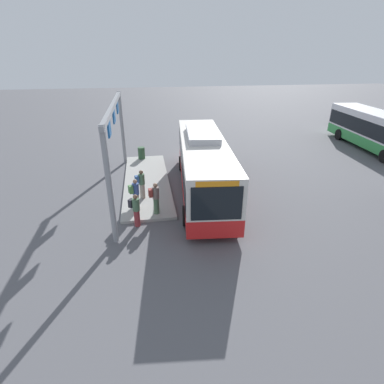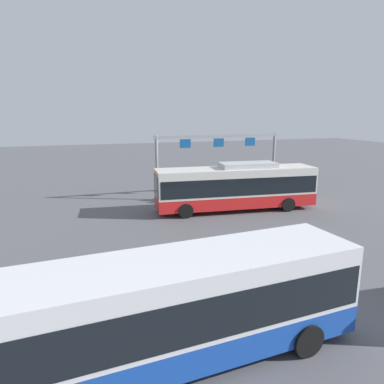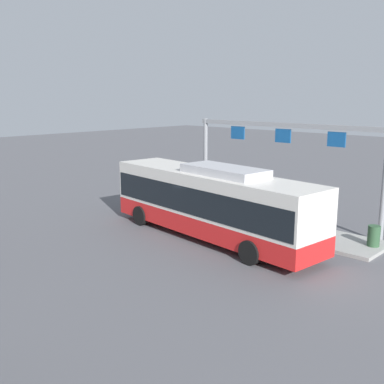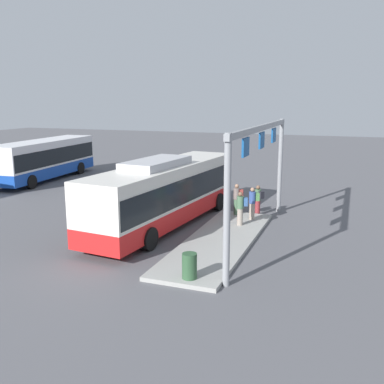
{
  "view_description": "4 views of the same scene",
  "coord_description": "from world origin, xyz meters",
  "px_view_note": "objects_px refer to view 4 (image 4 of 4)",
  "views": [
    {
      "loc": [
        16.26,
        -3.28,
        7.65
      ],
      "look_at": [
        3.1,
        -1.16,
        1.4
      ],
      "focal_mm": 27.98,
      "sensor_mm": 36.0,
      "label": 1
    },
    {
      "loc": [
        10.92,
        22.55,
        6.92
      ],
      "look_at": [
        2.86,
        -1.44,
        1.24
      ],
      "focal_mm": 32.99,
      "sensor_mm": 36.0,
      "label": 2
    },
    {
      "loc": [
        -13.57,
        15.5,
        6.49
      ],
      "look_at": [
        2.76,
        -1.66,
        1.55
      ],
      "focal_mm": 43.05,
      "sensor_mm": 36.0,
      "label": 3
    },
    {
      "loc": [
        -19.44,
        -8.64,
        6.24
      ],
      "look_at": [
        2.9,
        -0.31,
        1.16
      ],
      "focal_mm": 40.87,
      "sensor_mm": 36.0,
      "label": 4
    }
  ],
  "objects_px": {
    "person_boarding": "(237,198)",
    "person_waiting_far": "(241,207)",
    "person_waiting_mid": "(258,200)",
    "trash_bin": "(189,266)",
    "person_waiting_near": "(253,202)",
    "bus_main": "(166,190)",
    "bus_background_right": "(45,157)"
  },
  "relations": [
    {
      "from": "bus_main",
      "to": "trash_bin",
      "type": "height_order",
      "value": "bus_main"
    },
    {
      "from": "bus_background_right",
      "to": "trash_bin",
      "type": "height_order",
      "value": "bus_background_right"
    },
    {
      "from": "person_boarding",
      "to": "person_waiting_near",
      "type": "bearing_deg",
      "value": 138.33
    },
    {
      "from": "bus_background_right",
      "to": "person_boarding",
      "type": "xyz_separation_m",
      "value": [
        -5.74,
        -17.06,
        -0.73
      ]
    },
    {
      "from": "person_waiting_near",
      "to": "trash_bin",
      "type": "xyz_separation_m",
      "value": [
        -8.26,
        0.34,
        -0.44
      ]
    },
    {
      "from": "person_waiting_near",
      "to": "person_waiting_mid",
      "type": "bearing_deg",
      "value": -112.6
    },
    {
      "from": "bus_main",
      "to": "person_boarding",
      "type": "relative_size",
      "value": 7.02
    },
    {
      "from": "bus_background_right",
      "to": "person_waiting_near",
      "type": "xyz_separation_m",
      "value": [
        -6.37,
        -18.04,
        -0.73
      ]
    },
    {
      "from": "bus_main",
      "to": "person_waiting_mid",
      "type": "xyz_separation_m",
      "value": [
        3.52,
        -3.93,
        -0.92
      ]
    },
    {
      "from": "person_waiting_far",
      "to": "trash_bin",
      "type": "relative_size",
      "value": 1.86
    },
    {
      "from": "trash_bin",
      "to": "person_waiting_mid",
      "type": "bearing_deg",
      "value": -1.93
    },
    {
      "from": "person_waiting_far",
      "to": "trash_bin",
      "type": "xyz_separation_m",
      "value": [
        -7.0,
        0.03,
        -0.44
      ]
    },
    {
      "from": "bus_background_right",
      "to": "trash_bin",
      "type": "relative_size",
      "value": 11.96
    },
    {
      "from": "bus_background_right",
      "to": "person_waiting_far",
      "type": "bearing_deg",
      "value": 62.73
    },
    {
      "from": "person_waiting_mid",
      "to": "trash_bin",
      "type": "xyz_separation_m",
      "value": [
        -9.69,
        0.33,
        -0.28
      ]
    },
    {
      "from": "trash_bin",
      "to": "bus_background_right",
      "type": "bearing_deg",
      "value": 50.42
    },
    {
      "from": "bus_main",
      "to": "person_waiting_near",
      "type": "height_order",
      "value": "bus_main"
    },
    {
      "from": "person_waiting_near",
      "to": "person_waiting_mid",
      "type": "xyz_separation_m",
      "value": [
        1.43,
        0.02,
        -0.16
      ]
    },
    {
      "from": "bus_background_right",
      "to": "trash_bin",
      "type": "xyz_separation_m",
      "value": [
        -14.63,
        -17.7,
        -1.17
      ]
    },
    {
      "from": "bus_main",
      "to": "person_waiting_mid",
      "type": "relative_size",
      "value": 7.02
    },
    {
      "from": "person_waiting_near",
      "to": "person_waiting_far",
      "type": "relative_size",
      "value": 1.0
    },
    {
      "from": "person_waiting_near",
      "to": "bus_main",
      "type": "bearing_deg",
      "value": 4.59
    },
    {
      "from": "person_boarding",
      "to": "person_waiting_far",
      "type": "distance_m",
      "value": 2.01
    },
    {
      "from": "person_boarding",
      "to": "person_waiting_near",
      "type": "height_order",
      "value": "same"
    },
    {
      "from": "bus_background_right",
      "to": "person_boarding",
      "type": "distance_m",
      "value": 18.01
    },
    {
      "from": "person_boarding",
      "to": "trash_bin",
      "type": "relative_size",
      "value": 1.86
    },
    {
      "from": "person_waiting_mid",
      "to": "person_waiting_far",
      "type": "height_order",
      "value": "person_waiting_far"
    },
    {
      "from": "bus_background_right",
      "to": "person_waiting_mid",
      "type": "height_order",
      "value": "bus_background_right"
    },
    {
      "from": "bus_background_right",
      "to": "person_boarding",
      "type": "relative_size",
      "value": 6.45
    },
    {
      "from": "bus_main",
      "to": "trash_bin",
      "type": "distance_m",
      "value": 7.24
    },
    {
      "from": "person_waiting_near",
      "to": "trash_bin",
      "type": "relative_size",
      "value": 1.86
    },
    {
      "from": "bus_main",
      "to": "person_waiting_near",
      "type": "bearing_deg",
      "value": -56.48
    }
  ]
}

